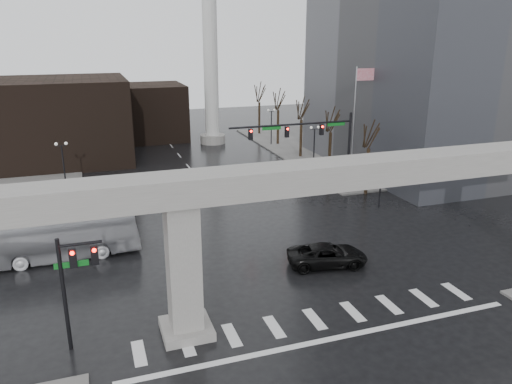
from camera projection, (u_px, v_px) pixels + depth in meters
ground at (307, 310)px, 28.64m from camera, size 160.00×160.00×0.00m
sidewalk_ne at (371, 147)px, 69.06m from camera, size 28.00×36.00×0.15m
elevated_guideway at (332, 194)px, 26.93m from camera, size 48.00×2.60×8.70m
building_far_left at (60, 120)px, 60.66m from camera, size 16.00×14.00×10.00m
building_far_mid at (150, 112)px, 73.67m from camera, size 10.00×10.00×8.00m
smokestack at (210, 47)px, 67.87m from camera, size 3.60×3.60×30.00m
signal_mast_arm at (313, 138)px, 46.57m from camera, size 12.12×0.43×8.00m
signal_left_pole at (74, 274)px, 24.08m from camera, size 2.30×0.30×6.00m
flagpole_assembly at (357, 111)px, 50.87m from camera, size 2.06×0.12×12.00m
lamp_right_0 at (382, 171)px, 44.35m from camera, size 1.22×0.32×5.11m
lamp_right_1 at (314, 140)px, 56.97m from camera, size 1.22×0.32×5.11m
lamp_right_2 at (271, 121)px, 69.58m from camera, size 1.22×0.32×5.11m
lamp_left_0 at (58, 203)px, 36.04m from camera, size 1.22×0.32×5.11m
lamp_left_1 at (63, 159)px, 48.66m from camera, size 1.22×0.32×5.11m
lamp_left_2 at (66, 133)px, 61.28m from camera, size 1.22×0.32×5.11m
tree_right_0 at (368, 166)px, 48.49m from camera, size 1.09×1.58×7.50m
tree_right_1 at (330, 148)px, 55.69m from camera, size 1.09×1.61×7.67m
tree_right_2 at (301, 135)px, 62.88m from camera, size 1.10×1.63×7.85m
tree_right_3 at (278, 124)px, 70.07m from camera, size 1.11×1.66×8.02m
tree_right_4 at (259, 115)px, 77.26m from camera, size 1.12×1.69×8.19m
pickup_truck at (327, 255)px, 33.93m from camera, size 5.81×3.48×1.51m
city_bus at (54, 237)px, 34.70m from camera, size 11.53×3.01×3.19m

